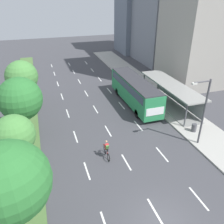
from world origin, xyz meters
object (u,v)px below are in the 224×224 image
Objects in this scene: median_tree_nearest at (8,182)px; streetlight at (203,109)px; median_tree_second at (14,135)px; median_tree_third at (20,99)px; bus_shelter at (172,92)px; cyclist at (107,150)px; bus at (135,89)px; median_tree_fourth at (22,77)px; trash_bin at (194,128)px.

median_tree_nearest is 16.65m from streetlight.
median_tree_second is 0.87× the size of median_tree_third.
bus_shelter reaches higher than cyclist.
bus is 20.85m from median_tree_nearest.
median_tree_nearest is (-13.58, -15.57, 2.78)m from bus.
bus_shelter is at bearing 75.68° from streetlight.
streetlight reaches higher than cyclist.
cyclist is 0.30× the size of median_tree_fourth.
bus_shelter is 22.64m from median_tree_nearest.
trash_bin is (16.64, -4.96, -3.51)m from median_tree_third.
bus_shelter is 4.72m from bus.
bus reaches higher than bus_shelter.
trash_bin is at bearing -99.60° from bus_shelter.
median_tree_fourth is at bearing 89.32° from median_tree_nearest.
bus is at bearing 110.96° from trash_bin.
cyclist is 0.26× the size of median_tree_nearest.
trash_bin is at bearing 6.13° from cyclist.
cyclist is at bearing 0.56° from median_tree_second.
median_tree_third is at bearing -175.42° from bus_shelter.
median_tree_nearest is at bearing -156.73° from trash_bin.
bus is 14.01m from median_tree_third.
median_tree_fourth is at bearing 165.19° from bus_shelter.
median_tree_second is at bearing -176.19° from trash_bin.
cyclist is at bearing 41.65° from median_tree_nearest.
streetlight is at bearing -39.79° from median_tree_fourth.
streetlight is (15.53, -12.94, -0.44)m from median_tree_fourth.
median_tree_nearest reaches higher than bus.
bus is at bearing 101.95° from streetlight.
median_tree_second is at bearing 177.26° from streetlight.
cyclist is 7.73m from median_tree_second.
streetlight is 3.95m from trash_bin.
median_tree_nearest reaches higher than bus_shelter.
median_tree_nearest is at bearing -161.32° from streetlight.
streetlight is at bearing -5.38° from cyclist.
median_tree_nearest reaches higher than cyclist.
median_tree_fourth is at bearing 146.30° from trash_bin.
bus_shelter is at bearing 37.28° from median_tree_nearest.
cyclist is at bearing -173.87° from trash_bin.
median_tree_second is 15.94m from streetlight.
streetlight is (15.75, 5.33, -0.96)m from median_tree_nearest.
median_tree_fourth reaches higher than trash_bin.
bus_shelter is at bearing 22.60° from median_tree_second.
median_tree_nearest is at bearing -131.10° from bus.
cyclist is at bearing 174.62° from streetlight.
streetlight reaches higher than median_tree_second.
median_tree_nearest is 8.11× the size of trash_bin.
streetlight reaches higher than median_tree_fourth.
bus is 1.74× the size of streetlight.
median_tree_third is at bearing 89.35° from median_tree_nearest.
bus is at bearing 48.90° from median_tree_nearest.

